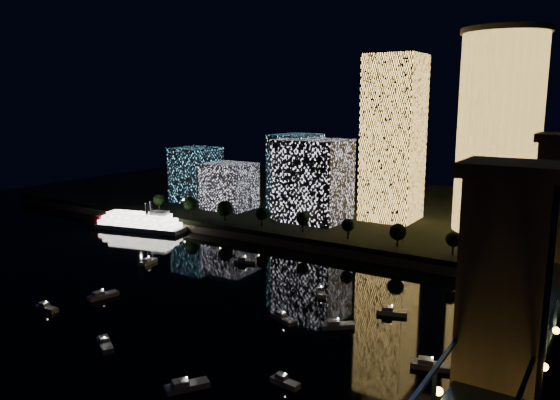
{
  "coord_description": "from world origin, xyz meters",
  "views": [
    {
      "loc": [
        77.61,
        -97.85,
        58.35
      ],
      "look_at": [
        -19.92,
        55.0,
        24.49
      ],
      "focal_mm": 35.0,
      "sensor_mm": 36.0,
      "label": 1
    }
  ],
  "objects_px": {
    "tower_cylindrical": "(499,132)",
    "truss_bridge": "(523,335)",
    "tower_rectangular": "(393,139)",
    "riverboat": "(136,222)"
  },
  "relations": [
    {
      "from": "tower_cylindrical",
      "to": "tower_rectangular",
      "type": "bearing_deg",
      "value": -177.08
    },
    {
      "from": "tower_rectangular",
      "to": "truss_bridge",
      "type": "bearing_deg",
      "value": -59.69
    },
    {
      "from": "truss_bridge",
      "to": "riverboat",
      "type": "bearing_deg",
      "value": 159.11
    },
    {
      "from": "tower_rectangular",
      "to": "truss_bridge",
      "type": "relative_size",
      "value": 0.27
    },
    {
      "from": "truss_bridge",
      "to": "riverboat",
      "type": "relative_size",
      "value": 5.76
    },
    {
      "from": "truss_bridge",
      "to": "tower_cylindrical",
      "type": "bearing_deg",
      "value": 103.57
    },
    {
      "from": "tower_rectangular",
      "to": "riverboat",
      "type": "distance_m",
      "value": 120.68
    },
    {
      "from": "truss_bridge",
      "to": "riverboat",
      "type": "xyz_separation_m",
      "value": [
        -170.9,
        65.22,
        -12.74
      ]
    },
    {
      "from": "tower_cylindrical",
      "to": "truss_bridge",
      "type": "bearing_deg",
      "value": -76.43
    },
    {
      "from": "tower_rectangular",
      "to": "truss_bridge",
      "type": "distance_m",
      "value": 149.5
    }
  ]
}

